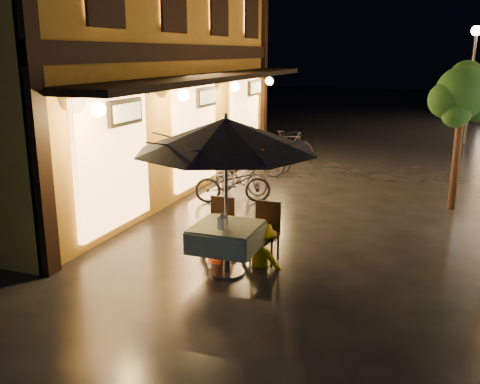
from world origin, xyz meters
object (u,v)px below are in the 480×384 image
at_px(person_orange, 218,214).
at_px(person_yellow, 262,224).
at_px(table_lantern, 222,220).
at_px(bicycle_0, 233,183).
at_px(cafe_table, 226,237).
at_px(patio_umbrella, 226,135).

distance_m(person_orange, person_yellow, 0.76).
height_order(table_lantern, bicycle_0, table_lantern).
relative_size(cafe_table, person_orange, 0.65).
relative_size(patio_umbrella, bicycle_0, 1.60).
relative_size(person_orange, bicycle_0, 0.89).
relative_size(table_lantern, person_orange, 0.17).
distance_m(patio_umbrella, person_orange, 1.54).
bearing_deg(bicycle_0, person_yellow, -174.30).
xyz_separation_m(cafe_table, bicycle_0, (-1.35, 3.80, -0.14)).
distance_m(cafe_table, person_yellow, 0.66).
height_order(cafe_table, person_yellow, person_yellow).
xyz_separation_m(table_lantern, person_yellow, (0.39, 0.70, -0.23)).
bearing_deg(table_lantern, bicycle_0, 108.76).
bearing_deg(cafe_table, person_yellow, 53.16).
bearing_deg(cafe_table, bicycle_0, 109.57).
distance_m(cafe_table, table_lantern, 0.37).
bearing_deg(table_lantern, person_yellow, 60.71).
bearing_deg(patio_umbrella, person_yellow, 53.16).
bearing_deg(cafe_table, table_lantern, -90.00).
xyz_separation_m(patio_umbrella, person_yellow, (0.39, 0.52, -1.47)).
bearing_deg(person_orange, patio_umbrella, 124.93).
bearing_deg(bicycle_0, table_lantern, 176.43).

